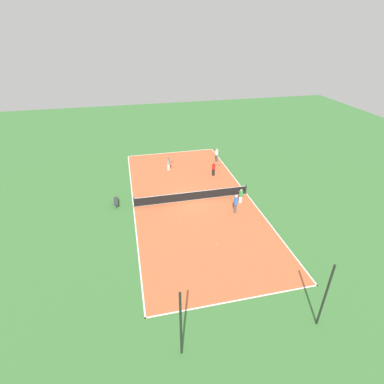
% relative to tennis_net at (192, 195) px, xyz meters
% --- Properties ---
extents(ground_plane, '(80.00, 80.00, 0.00)m').
position_rel_tennis_net_xyz_m(ground_plane, '(0.00, 0.00, -0.51)').
color(ground_plane, '#3D7538').
extents(court_surface, '(11.32, 24.82, 0.02)m').
position_rel_tennis_net_xyz_m(court_surface, '(0.00, 0.00, -0.50)').
color(court_surface, '#C66038').
rests_on(court_surface, ground_plane).
extents(tennis_net, '(11.12, 0.10, 0.97)m').
position_rel_tennis_net_xyz_m(tennis_net, '(0.00, 0.00, 0.00)').
color(tennis_net, black).
rests_on(tennis_net, court_surface).
extents(bench, '(0.36, 1.57, 0.45)m').
position_rel_tennis_net_xyz_m(bench, '(7.18, -0.73, -0.13)').
color(bench, '#333338').
rests_on(bench, ground_plane).
extents(player_coach_red, '(0.95, 0.40, 1.58)m').
position_rel_tennis_net_xyz_m(player_coach_red, '(-3.53, -4.66, 0.41)').
color(player_coach_red, black).
rests_on(player_coach_red, court_surface).
extents(player_far_green, '(0.86, 0.92, 1.43)m').
position_rel_tennis_net_xyz_m(player_far_green, '(-4.39, 1.47, 0.32)').
color(player_far_green, white).
rests_on(player_far_green, court_surface).
extents(player_baseline_gray, '(0.80, 0.96, 1.59)m').
position_rel_tennis_net_xyz_m(player_baseline_gray, '(1.16, -7.13, 0.41)').
color(player_baseline_gray, white).
rests_on(player_baseline_gray, court_surface).
extents(player_near_blue, '(0.70, 0.98, 1.83)m').
position_rel_tennis_net_xyz_m(player_near_blue, '(-3.33, 2.99, 0.57)').
color(player_near_blue, '#4C4C51').
rests_on(player_near_blue, court_surface).
extents(player_near_white, '(0.51, 0.98, 1.66)m').
position_rel_tennis_net_xyz_m(player_near_white, '(-4.99, -8.35, 0.46)').
color(player_near_white, '#4C4C51').
rests_on(player_near_white, court_surface).
extents(tennis_ball_right_alley, '(0.07, 0.07, 0.07)m').
position_rel_tennis_net_xyz_m(tennis_ball_right_alley, '(-0.45, 6.95, -0.46)').
color(tennis_ball_right_alley, '#CCE033').
rests_on(tennis_ball_right_alley, court_surface).
extents(tennis_ball_left_sideline, '(0.07, 0.07, 0.07)m').
position_rel_tennis_net_xyz_m(tennis_ball_left_sideline, '(1.79, 3.28, -0.46)').
color(tennis_ball_left_sideline, '#CCE033').
rests_on(tennis_ball_left_sideline, court_surface).
extents(tennis_ball_far_baseline, '(0.07, 0.07, 0.07)m').
position_rel_tennis_net_xyz_m(tennis_ball_far_baseline, '(-4.11, -6.66, -0.46)').
color(tennis_ball_far_baseline, '#CCE033').
rests_on(tennis_ball_far_baseline, court_surface).
extents(fence_post_back_left, '(0.12, 0.12, 4.49)m').
position_rel_tennis_net_xyz_m(fence_post_back_left, '(-3.95, 14.89, 1.73)').
color(fence_post_back_left, black).
rests_on(fence_post_back_left, ground_plane).
extents(fence_post_back_right, '(0.12, 0.12, 4.49)m').
position_rel_tennis_net_xyz_m(fence_post_back_right, '(3.95, 14.89, 1.73)').
color(fence_post_back_right, black).
rests_on(fence_post_back_right, ground_plane).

